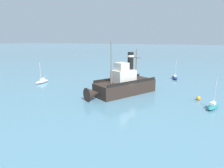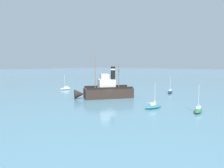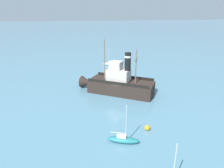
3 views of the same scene
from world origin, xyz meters
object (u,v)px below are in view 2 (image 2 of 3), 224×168
at_px(sailboat_navy, 170,92).
at_px(old_tugboat, 106,91).
at_px(sailboat_white, 66,88).
at_px(mooring_buoy, 155,103).
at_px(sailboat_teal, 153,107).
at_px(sailboat_green, 198,110).

bearing_deg(sailboat_navy, old_tugboat, 64.78).
xyz_separation_m(sailboat_white, mooring_buoy, (-33.86, 1.77, -0.07)).
height_order(sailboat_teal, mooring_buoy, sailboat_teal).
distance_m(old_tugboat, sailboat_navy, 20.01).
bearing_deg(sailboat_white, mooring_buoy, 177.00).
height_order(sailboat_teal, sailboat_white, same).
bearing_deg(mooring_buoy, sailboat_navy, -74.65).
xyz_separation_m(old_tugboat, sailboat_navy, (-8.50, -18.05, -1.40)).
relative_size(old_tugboat, sailboat_teal, 2.84).
bearing_deg(sailboat_navy, mooring_buoy, 105.35).
bearing_deg(mooring_buoy, sailboat_green, 173.17).
bearing_deg(sailboat_white, old_tugboat, 172.96).
relative_size(sailboat_teal, sailboat_white, 1.00).
bearing_deg(sailboat_green, old_tugboat, -0.84).
height_order(sailboat_navy, sailboat_white, same).
bearing_deg(sailboat_green, sailboat_teal, 19.55).
height_order(old_tugboat, sailboat_navy, old_tugboat).
bearing_deg(sailboat_navy, sailboat_white, 28.04).
height_order(sailboat_navy, mooring_buoy, sailboat_navy).
relative_size(sailboat_navy, mooring_buoy, 6.78).
distance_m(sailboat_navy, sailboat_white, 32.99).
xyz_separation_m(sailboat_teal, sailboat_white, (35.69, -5.50, 0.00)).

